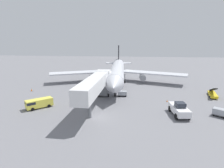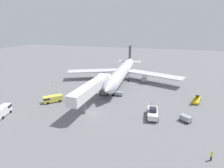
# 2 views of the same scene
# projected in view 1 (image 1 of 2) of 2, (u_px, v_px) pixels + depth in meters

# --- Properties ---
(ground_plane) EXTENTS (300.00, 300.00, 0.00)m
(ground_plane) POSITION_uv_depth(u_px,v_px,m) (100.00, 117.00, 33.98)
(ground_plane) COLOR slate
(airplane_at_gate) EXTENTS (47.66, 48.28, 12.64)m
(airplane_at_gate) POSITION_uv_depth(u_px,v_px,m) (117.00, 71.00, 61.55)
(airplane_at_gate) COLOR silver
(airplane_at_gate) RESTS_ON ground
(jet_bridge) EXTENTS (3.51, 21.57, 6.89)m
(jet_bridge) POSITION_uv_depth(u_px,v_px,m) (96.00, 84.00, 38.53)
(jet_bridge) COLOR silver
(jet_bridge) RESTS_ON ground
(pushback_tug) EXTENTS (3.27, 6.25, 2.70)m
(pushback_tug) POSITION_uv_depth(u_px,v_px,m) (179.00, 109.00, 34.66)
(pushback_tug) COLOR white
(pushback_tug) RESTS_ON ground
(belt_loader_truck) EXTENTS (2.96, 6.20, 2.96)m
(belt_loader_truck) POSITION_uv_depth(u_px,v_px,m) (213.00, 94.00, 46.84)
(belt_loader_truck) COLOR yellow
(belt_loader_truck) RESTS_ON ground
(service_van_mid_right) EXTENTS (5.24, 5.27, 1.97)m
(service_van_mid_right) POSITION_uv_depth(u_px,v_px,m) (39.00, 103.00, 38.57)
(service_van_mid_right) COLOR #E5DB4C
(service_van_mid_right) RESTS_ON ground
(baggage_cart_rear_left) EXTENTS (2.89, 2.66, 1.52)m
(baggage_cart_rear_left) POSITION_uv_depth(u_px,v_px,m) (220.00, 112.00, 34.19)
(baggage_cart_rear_left) COLOR #38383D
(baggage_cart_rear_left) RESTS_ON ground
(baggage_cart_far_right) EXTENTS (2.38, 1.60, 1.37)m
(baggage_cart_far_right) POSITION_uv_depth(u_px,v_px,m) (122.00, 93.00, 47.13)
(baggage_cart_far_right) COLOR #38383D
(baggage_cart_far_right) RESTS_ON ground
(safety_cone_alpha) EXTENTS (0.33, 0.33, 0.50)m
(safety_cone_alpha) POSITION_uv_depth(u_px,v_px,m) (167.00, 101.00, 42.81)
(safety_cone_alpha) COLOR black
(safety_cone_alpha) RESTS_ON ground
(safety_cone_bravo) EXTENTS (0.46, 0.46, 0.70)m
(safety_cone_bravo) POSITION_uv_depth(u_px,v_px,m) (32.00, 90.00, 52.13)
(safety_cone_bravo) COLOR black
(safety_cone_bravo) RESTS_ON ground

